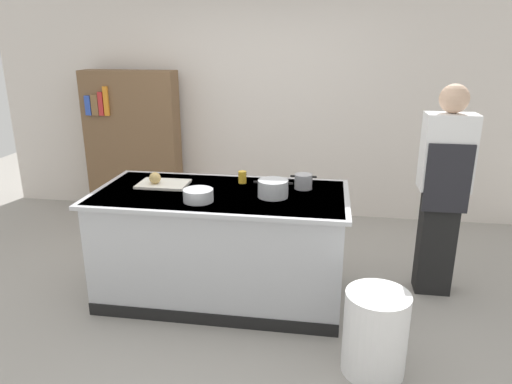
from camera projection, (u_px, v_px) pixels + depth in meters
ground_plane at (223, 294)px, 3.93m from camera, size 10.00×10.00×0.00m
back_wall at (260, 88)px, 5.44m from camera, size 6.40×0.12×3.00m
counter_island at (222, 243)px, 3.79m from camera, size 1.98×0.98×0.90m
cutting_board at (163, 184)px, 3.83m from camera, size 0.40×0.28×0.02m
onion at (155, 178)px, 3.79m from camera, size 0.09×0.09×0.09m
stock_pot at (273, 188)px, 3.53m from camera, size 0.30×0.23×0.13m
sauce_pan at (303, 181)px, 3.72m from camera, size 0.21×0.14×0.12m
mixing_bowl at (198, 195)px, 3.44m from camera, size 0.22×0.22×0.09m
juice_cup at (242, 177)px, 3.87m from camera, size 0.07×0.07×0.10m
trash_bin at (375, 333)px, 2.95m from camera, size 0.40×0.40×0.55m
person_chef at (443, 187)px, 3.72m from camera, size 0.38×0.25×1.72m
bookshelf at (133, 144)px, 5.58m from camera, size 1.10×0.31×1.70m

